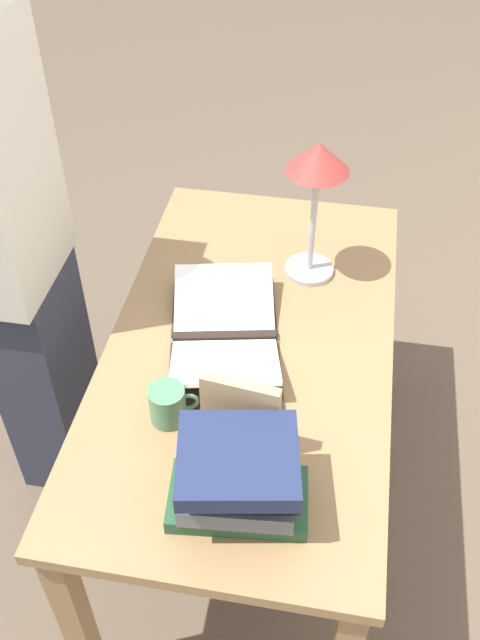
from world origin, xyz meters
The scene contains 8 objects.
ground_plane centered at (0.00, 0.00, 0.00)m, with size 12.00×12.00×0.00m, color brown.
reading_desk centered at (0.00, 0.00, 0.64)m, with size 1.37×0.75×0.74m.
open_book centered at (0.00, -0.07, 0.76)m, with size 0.54×0.38×0.08m.
book_stack_tall centered at (0.49, 0.05, 0.83)m, with size 0.26×0.31×0.19m.
book_standing_upright centered at (0.33, 0.03, 0.85)m, with size 0.05×0.18×0.22m.
reading_lamp centered at (-0.32, 0.12, 1.07)m, with size 0.17×0.17×0.42m.
coffee_mug centered at (0.28, -0.15, 0.79)m, with size 0.09×0.12×0.10m.
person_reader centered at (-0.07, -0.65, 0.84)m, with size 0.36×0.22×1.71m.
Camera 1 is at (1.31, 0.20, 2.08)m, focal length 40.00 mm.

